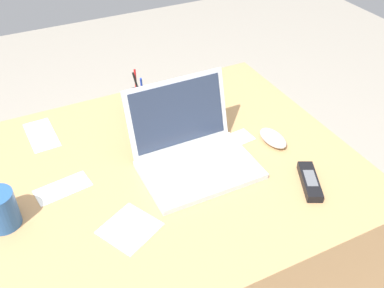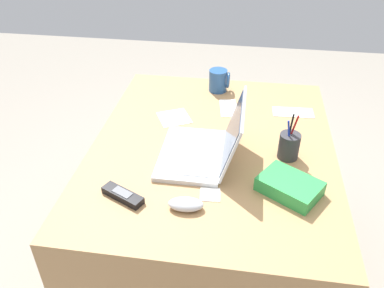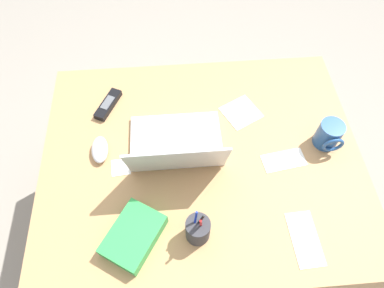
# 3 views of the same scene
# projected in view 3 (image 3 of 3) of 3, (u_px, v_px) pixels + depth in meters

# --- Properties ---
(ground_plane) EXTENTS (6.00, 6.00, 0.00)m
(ground_plane) POSITION_uv_depth(u_px,v_px,m) (199.00, 222.00, 1.84)
(ground_plane) COLOR gray
(desk) EXTENTS (1.16, 0.94, 0.74)m
(desk) POSITION_uv_depth(u_px,v_px,m) (200.00, 196.00, 1.53)
(desk) COLOR tan
(desk) RESTS_ON ground
(laptop) EXTENTS (0.34, 0.30, 0.23)m
(laptop) POSITION_uv_depth(u_px,v_px,m) (176.00, 146.00, 1.18)
(laptop) COLOR silver
(laptop) RESTS_ON desk
(computer_mouse) EXTENTS (0.07, 0.12, 0.04)m
(computer_mouse) POSITION_uv_depth(u_px,v_px,m) (100.00, 150.00, 1.21)
(computer_mouse) COLOR silver
(computer_mouse) RESTS_ON desk
(coffee_mug_white) EXTENTS (0.09, 0.10, 0.11)m
(coffee_mug_white) POSITION_uv_depth(u_px,v_px,m) (329.00, 135.00, 1.20)
(coffee_mug_white) COLOR #26518C
(coffee_mug_white) RESTS_ON desk
(cordless_phone) EXTENTS (0.11, 0.15, 0.03)m
(cordless_phone) POSITION_uv_depth(u_px,v_px,m) (108.00, 104.00, 1.33)
(cordless_phone) COLOR black
(cordless_phone) RESTS_ON desk
(pen_holder) EXTENTS (0.08, 0.08, 0.18)m
(pen_holder) POSITION_uv_depth(u_px,v_px,m) (198.00, 229.00, 1.02)
(pen_holder) COLOR #333338
(pen_holder) RESTS_ON desk
(snack_bag) EXTENTS (0.22, 0.24, 0.05)m
(snack_bag) POSITION_uv_depth(u_px,v_px,m) (134.00, 236.00, 1.04)
(snack_bag) COLOR green
(snack_bag) RESTS_ON desk
(paper_note_near_laptop) EXTENTS (0.07, 0.07, 0.00)m
(paper_note_near_laptop) POSITION_uv_depth(u_px,v_px,m) (121.00, 167.00, 1.19)
(paper_note_near_laptop) COLOR white
(paper_note_near_laptop) RESTS_ON desk
(paper_note_left) EXTENTS (0.16, 0.10, 0.00)m
(paper_note_left) POSITION_uv_depth(u_px,v_px,m) (284.00, 160.00, 1.20)
(paper_note_left) COLOR white
(paper_note_left) RESTS_ON desk
(paper_note_right) EXTENTS (0.18, 0.17, 0.00)m
(paper_note_right) POSITION_uv_depth(u_px,v_px,m) (241.00, 112.00, 1.32)
(paper_note_right) COLOR white
(paper_note_right) RESTS_ON desk
(paper_note_front) EXTENTS (0.09, 0.18, 0.00)m
(paper_note_front) POSITION_uv_depth(u_px,v_px,m) (305.00, 239.00, 1.05)
(paper_note_front) COLOR white
(paper_note_front) RESTS_ON desk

